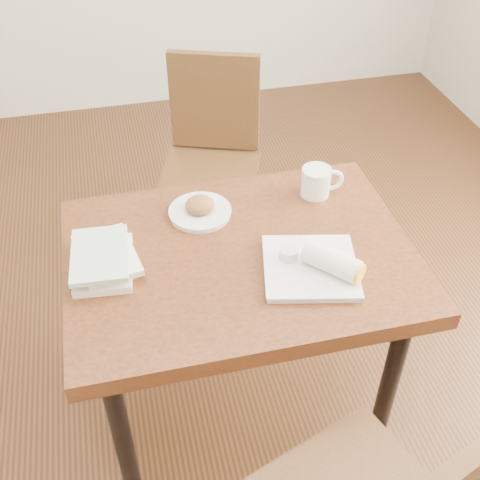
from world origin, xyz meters
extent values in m
cube|color=#472814|center=(0.00, 0.00, -0.01)|extent=(4.00, 5.00, 0.01)
cube|color=#612E17|center=(0.00, 0.00, 0.72)|extent=(1.09, 0.80, 0.06)
cylinder|color=black|center=(-0.44, -0.30, 0.34)|extent=(0.06, 0.06, 0.69)
cylinder|color=black|center=(0.44, -0.30, 0.34)|extent=(0.06, 0.06, 0.69)
cylinder|color=black|center=(-0.44, 0.30, 0.34)|extent=(0.06, 0.06, 0.69)
cylinder|color=black|center=(0.44, 0.30, 0.34)|extent=(0.06, 0.06, 0.69)
cylinder|color=#4E3116|center=(0.25, -0.49, 0.23)|extent=(0.04, 0.04, 0.45)
cylinder|color=#4B3215|center=(0.29, 0.95, 0.23)|extent=(0.04, 0.04, 0.45)
cylinder|color=#4B3215|center=(-0.05, 1.08, 0.23)|extent=(0.04, 0.04, 0.45)
cylinder|color=#4B3215|center=(0.17, 0.61, 0.23)|extent=(0.04, 0.04, 0.45)
cylinder|color=#4B3215|center=(-0.17, 0.74, 0.23)|extent=(0.04, 0.04, 0.45)
cube|color=#4B3215|center=(0.06, 0.85, 0.47)|extent=(0.54, 0.54, 0.04)
cube|color=#4B3215|center=(0.13, 1.02, 0.73)|extent=(0.39, 0.17, 0.45)
cylinder|color=white|center=(-0.09, 0.22, 0.76)|extent=(0.21, 0.21, 0.01)
cylinder|color=white|center=(-0.09, 0.22, 0.77)|extent=(0.21, 0.21, 0.01)
ellipsoid|color=#B27538|center=(-0.09, 0.22, 0.79)|extent=(0.11, 0.11, 0.05)
cylinder|color=white|center=(0.33, 0.24, 0.80)|extent=(0.10, 0.10, 0.10)
torus|color=white|center=(0.39, 0.24, 0.80)|extent=(0.08, 0.02, 0.08)
cylinder|color=tan|center=(0.33, 0.24, 0.85)|extent=(0.09, 0.09, 0.01)
cylinder|color=#F2E5CC|center=(0.33, 0.24, 0.85)|extent=(0.06, 0.06, 0.00)
cube|color=white|center=(0.19, -0.13, 0.76)|extent=(0.33, 0.33, 0.02)
cube|color=white|center=(0.19, -0.13, 0.77)|extent=(0.33, 0.33, 0.01)
cylinder|color=white|center=(0.24, -0.16, 0.81)|extent=(0.17, 0.17, 0.07)
cylinder|color=yellow|center=(0.29, -0.23, 0.81)|extent=(0.06, 0.06, 0.06)
cylinder|color=silver|center=(0.13, -0.08, 0.79)|extent=(0.06, 0.06, 0.03)
cylinder|color=red|center=(0.13, -0.08, 0.80)|extent=(0.05, 0.05, 0.01)
cube|color=white|center=(-0.42, 0.03, 0.76)|extent=(0.19, 0.26, 0.03)
cube|color=silver|center=(-0.40, 0.04, 0.79)|extent=(0.21, 0.26, 0.02)
cube|color=#73AD82|center=(-0.42, 0.02, 0.81)|extent=(0.18, 0.25, 0.02)
camera|label=1|loc=(-0.32, -1.36, 2.00)|focal=45.00mm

